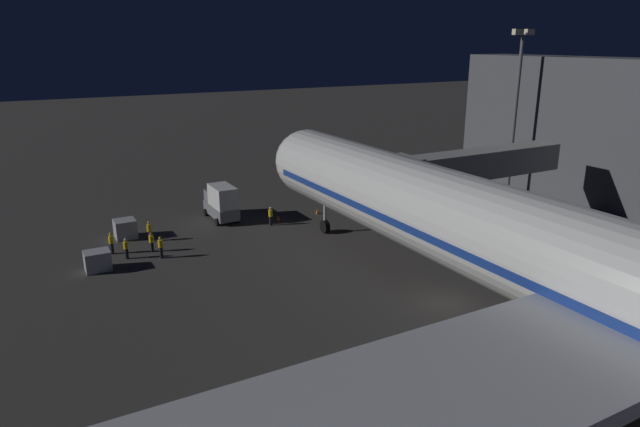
% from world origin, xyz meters
% --- Properties ---
extents(ground_plane, '(320.00, 320.00, 0.00)m').
position_xyz_m(ground_plane, '(0.00, 0.00, 0.00)').
color(ground_plane, '#383533').
extents(airliner_at_gate, '(52.46, 71.64, 20.92)m').
position_xyz_m(airliner_at_gate, '(-0.00, 12.46, 5.88)').
color(airliner_at_gate, silver).
rests_on(airliner_at_gate, ground_plane).
extents(jet_bridge, '(20.17, 3.40, 7.52)m').
position_xyz_m(jet_bridge, '(-10.94, -11.43, 5.98)').
color(jet_bridge, '#9E9E99').
rests_on(jet_bridge, ground_plane).
extents(apron_floodlight_mast, '(2.90, 0.50, 18.00)m').
position_xyz_m(apron_floodlight_mast, '(-25.50, -18.81, 10.44)').
color(apron_floodlight_mast, '#59595E').
rests_on(apron_floodlight_mast, ground_plane).
extents(ops_van, '(2.36, 5.08, 3.48)m').
position_xyz_m(ops_van, '(6.89, -25.05, 1.77)').
color(ops_van, slate).
rests_on(ops_van, ground_plane).
extents(baggage_container_near_belt, '(1.87, 1.56, 1.54)m').
position_xyz_m(baggage_container_near_belt, '(19.54, -17.36, 0.77)').
color(baggage_container_near_belt, '#B7BABF').
rests_on(baggage_container_near_belt, ground_plane).
extents(baggage_container_mid_row, '(1.80, 1.78, 1.66)m').
position_xyz_m(baggage_container_mid_row, '(16.24, -24.02, 0.83)').
color(baggage_container_mid_row, '#B7BABF').
rests_on(baggage_container_mid_row, ground_plane).
extents(ground_crew_near_nose_gear, '(0.40, 0.40, 1.85)m').
position_xyz_m(ground_crew_near_nose_gear, '(18.00, -20.43, 1.02)').
color(ground_crew_near_nose_gear, black).
rests_on(ground_crew_near_nose_gear, ground_plane).
extents(ground_crew_by_belt_loader, '(0.40, 0.40, 1.71)m').
position_xyz_m(ground_crew_by_belt_loader, '(15.00, -19.33, 0.94)').
color(ground_crew_by_belt_loader, black).
rests_on(ground_crew_by_belt_loader, ground_plane).
extents(ground_crew_marshaller_fwd, '(0.40, 0.40, 1.83)m').
position_xyz_m(ground_crew_marshaller_fwd, '(3.47, -20.95, 1.01)').
color(ground_crew_marshaller_fwd, black).
rests_on(ground_crew_marshaller_fwd, ground_plane).
extents(ground_crew_under_port_wing, '(0.40, 0.40, 1.82)m').
position_xyz_m(ground_crew_under_port_wing, '(14.56, -22.04, 1.01)').
color(ground_crew_under_port_wing, black).
rests_on(ground_crew_under_port_wing, ground_plane).
extents(ground_crew_by_tug, '(0.40, 0.40, 1.84)m').
position_xyz_m(ground_crew_by_tug, '(14.68, -17.51, 1.02)').
color(ground_crew_by_tug, black).
rests_on(ground_crew_by_tug, ground_plane).
extents(ground_crew_walking_aft, '(0.40, 0.40, 1.74)m').
position_xyz_m(ground_crew_walking_aft, '(17.15, -18.74, 0.96)').
color(ground_crew_walking_aft, black).
rests_on(ground_crew_walking_aft, ground_plane).
extents(traffic_cone_nose_port, '(0.36, 0.36, 0.55)m').
position_xyz_m(traffic_cone_nose_port, '(-2.20, -22.11, 0.28)').
color(traffic_cone_nose_port, orange).
rests_on(traffic_cone_nose_port, ground_plane).
extents(traffic_cone_nose_starboard, '(0.36, 0.36, 0.55)m').
position_xyz_m(traffic_cone_nose_starboard, '(2.20, -22.11, 0.28)').
color(traffic_cone_nose_starboard, orange).
rests_on(traffic_cone_nose_starboard, ground_plane).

